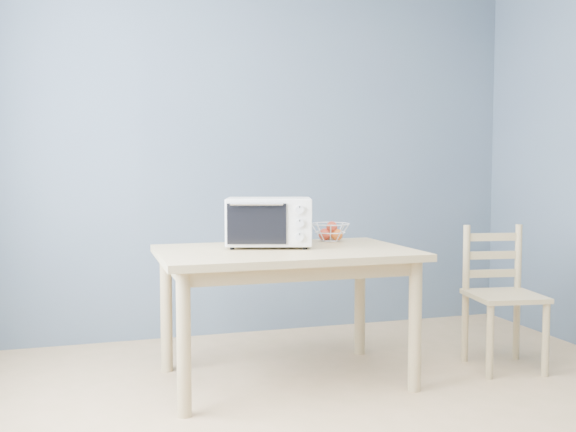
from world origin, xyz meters
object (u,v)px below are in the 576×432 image
object	(u,v)px
toaster_oven	(266,221)
dining_chair	(502,298)
fruit_basket	(330,231)
dining_table	(285,267)

from	to	relation	value
toaster_oven	dining_chair	size ratio (longest dim) A/B	0.65
dining_chair	toaster_oven	bearing A→B (deg)	178.12
fruit_basket	dining_chair	distance (m)	1.11
fruit_basket	dining_chair	size ratio (longest dim) A/B	0.36
toaster_oven	dining_chair	bearing A→B (deg)	5.36
fruit_basket	toaster_oven	bearing A→B (deg)	-159.56
dining_chair	fruit_basket	bearing A→B (deg)	163.81
dining_table	dining_chair	world-z (taller)	dining_chair
dining_table	toaster_oven	xyz separation A→B (m)	(-0.08, 0.13, 0.25)
fruit_basket	dining_table	bearing A→B (deg)	-141.79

